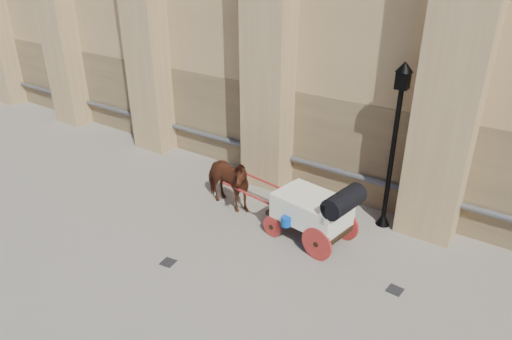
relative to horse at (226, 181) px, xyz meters
The scene contains 6 objects.
ground 2.11m from the horse, 56.28° to the right, with size 90.00×90.00×0.00m, color gray.
horse is the anchor object (origin of this frame).
carriage 2.89m from the horse, ahead, with size 4.03×1.60×1.72m.
street_lamp 4.64m from the horse, 22.65° to the left, with size 0.41×0.41×4.41m.
drain_grate_near 3.01m from the horse, 80.54° to the right, with size 0.32×0.32×0.01m, color black.
drain_grate_far 5.36m from the horse, ahead, with size 0.32×0.32×0.01m, color black.
Camera 1 is at (6.16, -7.26, 6.73)m, focal length 32.00 mm.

